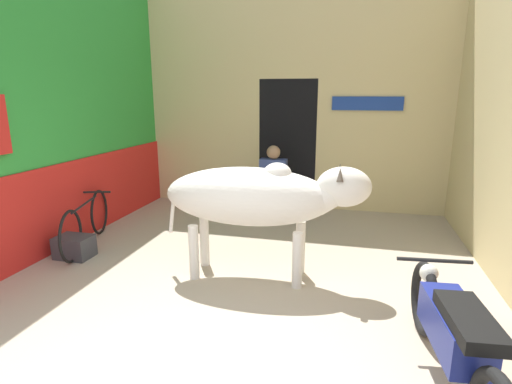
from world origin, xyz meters
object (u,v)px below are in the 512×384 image
Objects in this scene: shopkeeper_seated at (273,180)px; crate at (74,247)px; motorcycle_near at (453,334)px; plastic_stool at (253,201)px; bicycle at (86,222)px; cow at (258,197)px.

shopkeeper_seated reaches higher than crate.
crate is at bearing 161.22° from motorcycle_near.
shopkeeper_seated is at bearing 0.16° from plastic_stool.
motorcycle_near is 4.29m from shopkeeper_seated.
motorcycle_near is 1.69× the size of shopkeeper_seated.
crate is at bearing -77.81° from bicycle.
motorcycle_near is 1.24× the size of bicycle.
cow is 2.59m from bicycle.
cow is at bearing -82.36° from shopkeeper_seated.
cow reaches higher than plastic_stool.
plastic_stool is (-0.35, -0.00, -0.40)m from shopkeeper_seated.
motorcycle_near is at bearing -18.78° from crate.
shopkeeper_seated is (-2.04, 3.77, 0.21)m from motorcycle_near.
shopkeeper_seated is at bearing 42.18° from bicycle.
shopkeeper_seated is (-0.31, 2.34, -0.30)m from cow.
plastic_stool is (-2.38, 3.77, -0.19)m from motorcycle_near.
bicycle is 3.70× the size of plastic_stool.
shopkeeper_seated is (2.18, 1.98, 0.30)m from bicycle.
cow is 1.38× the size of bicycle.
bicycle is 2.96m from shopkeeper_seated.
bicycle is (-4.22, 1.79, -0.09)m from motorcycle_near.
plastic_stool is at bearing -179.84° from shopkeeper_seated.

